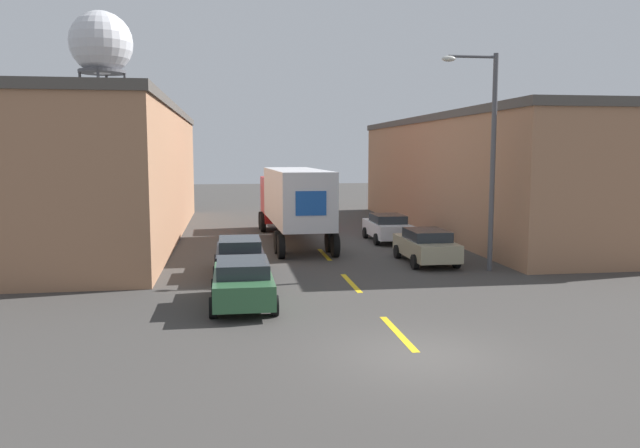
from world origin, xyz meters
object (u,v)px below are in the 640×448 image
semi_truck (292,198)px  street_lamp (487,148)px  parked_car_left_far (240,256)px  parked_car_right_far (387,227)px  parked_car_left_near (243,282)px  parked_car_right_mid (426,245)px  water_tower (101,45)px

semi_truck → street_lamp: bearing=-56.1°
parked_car_left_far → parked_car_right_far: 11.40m
semi_truck → street_lamp: 11.98m
semi_truck → parked_car_left_near: (-2.97, -13.95, -1.56)m
semi_truck → parked_car_right_mid: size_ratio=3.01×
parked_car_right_mid → water_tower: bearing=116.4°
parked_car_left_near → parked_car_right_far: (7.98, 13.07, 0.00)m
parked_car_right_far → water_tower: 44.01m
parked_car_left_far → parked_car_right_far: same height
parked_car_left_far → parked_car_right_mid: 8.12m
parked_car_right_mid → water_tower: size_ratio=0.23×
semi_truck → water_tower: size_ratio=0.68×
parked_car_right_mid → street_lamp: 4.95m
street_lamp → parked_car_left_far: bearing=177.1°
parked_car_left_far → parked_car_right_far: (7.98, 8.14, 0.00)m
parked_car_left_near → street_lamp: street_lamp is taller
parked_car_left_near → parked_car_left_far: 4.93m
parked_car_left_near → parked_car_left_far: same height
semi_truck → street_lamp: street_lamp is taller
water_tower → street_lamp: water_tower is taller
parked_car_right_far → water_tower: water_tower is taller
parked_car_left_far → street_lamp: size_ratio=0.50×
parked_car_right_mid → water_tower: (-21.02, 42.33, 14.86)m
parked_car_left_far → water_tower: (-13.04, 43.84, 14.86)m
semi_truck → parked_car_right_mid: bearing=-57.9°
parked_car_left_far → parked_car_right_far: size_ratio=1.00×
parked_car_left_far → street_lamp: street_lamp is taller
semi_truck → parked_car_left_near: bearing=-103.7°
parked_car_left_near → water_tower: bearing=105.0°
parked_car_right_mid → street_lamp: size_ratio=0.50×
semi_truck → parked_car_left_far: semi_truck is taller
water_tower → street_lamp: 50.99m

